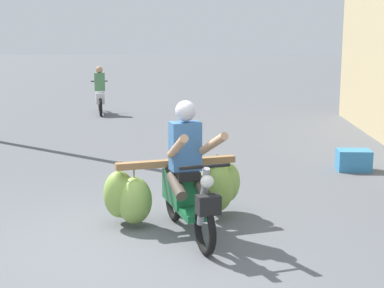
# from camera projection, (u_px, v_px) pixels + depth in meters

# --- Properties ---
(ground_plane) EXTENTS (120.00, 120.00, 0.00)m
(ground_plane) POSITION_uv_depth(u_px,v_px,m) (123.00, 255.00, 6.09)
(ground_plane) COLOR #56595E
(motorbike_main_loaded) EXTENTS (1.79, 2.05, 1.58)m
(motorbike_main_loaded) POSITION_uv_depth(u_px,v_px,m) (180.00, 186.00, 6.97)
(motorbike_main_loaded) COLOR black
(motorbike_main_loaded) RESTS_ON ground
(motorbike_distant_ahead_left) EXTENTS (0.60, 1.60, 1.40)m
(motorbike_distant_ahead_left) POSITION_uv_depth(u_px,v_px,m) (100.00, 95.00, 16.70)
(motorbike_distant_ahead_left) COLOR black
(motorbike_distant_ahead_left) RESTS_ON ground
(produce_crate) EXTENTS (0.56, 0.40, 0.36)m
(produce_crate) POSITION_uv_depth(u_px,v_px,m) (354.00, 160.00, 9.84)
(produce_crate) COLOR teal
(produce_crate) RESTS_ON ground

